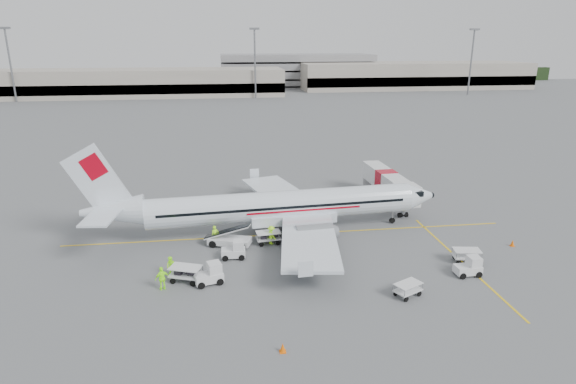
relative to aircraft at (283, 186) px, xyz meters
name	(u,v)px	position (x,y,z in m)	size (l,w,h in m)	color
ground	(291,234)	(0.72, -0.69, -4.83)	(360.00, 360.00, 0.00)	#56595B
stripe_lead	(291,234)	(0.72, -0.69, -4.83)	(44.00, 0.20, 0.01)	yellow
stripe_cross	(460,260)	(14.72, -8.69, -4.83)	(0.20, 20.00, 0.01)	yellow
terminal_west	(122,83)	(-39.28, 129.31, -0.33)	(110.00, 22.00, 9.00)	gray
terminal_east	(413,75)	(70.72, 144.31, 0.17)	(90.00, 26.00, 10.00)	gray
parking_garage	(296,69)	(25.72, 159.31, 2.17)	(62.00, 24.00, 14.00)	slate
treeline	(235,77)	(0.72, 174.31, -1.83)	(300.00, 3.00, 6.00)	black
mast_west	(11,66)	(-69.28, 117.31, 6.17)	(3.20, 1.20, 22.00)	slate
mast_center	(255,64)	(5.72, 117.31, 6.17)	(3.20, 1.20, 22.00)	slate
mast_east	(471,63)	(80.72, 117.31, 6.17)	(3.20, 1.20, 22.00)	slate
aircraft	(283,186)	(0.00, 0.00, 0.00)	(35.04, 27.47, 9.66)	white
jet_bridge	(386,187)	(13.33, 7.69, -2.92)	(2.73, 14.55, 3.82)	silver
belt_loader	(229,232)	(-5.38, -2.69, -3.40)	(5.26, 1.97, 2.85)	silver
tug_fore	(468,266)	(13.95, -11.39, -4.02)	(2.10, 1.20, 1.62)	silver
tug_mid	(233,250)	(-5.11, -5.47, -4.01)	(2.11, 1.21, 1.63)	silver
tug_aft	(208,274)	(-7.20, -9.94, -3.97)	(2.22, 1.27, 1.72)	silver
cart_loaded_a	(268,238)	(-1.71, -2.69, -4.23)	(2.29, 1.35, 1.19)	silver
cart_loaded_b	(186,274)	(-9.02, -9.32, -4.18)	(2.48, 1.46, 1.29)	silver
cart_empty_a	(408,290)	(7.80, -13.96, -4.29)	(2.07, 1.22, 1.08)	silver
cart_empty_b	(466,256)	(15.04, -9.07, -4.24)	(2.28, 1.35, 1.19)	silver
cone_nose	(512,243)	(21.04, -6.42, -4.51)	(0.39, 0.39, 0.63)	#F55F04
cone_port	(278,189)	(1.17, 13.81, -4.56)	(0.33, 0.33, 0.54)	#F55F04
cone_stbd	(283,347)	(-2.46, -19.51, -4.50)	(0.40, 0.40, 0.66)	#F55F04
crew_a	(215,235)	(-6.74, -2.19, -3.90)	(0.68, 0.44, 1.85)	#A3FE1B
crew_b	(171,266)	(-10.29, -8.10, -4.00)	(0.80, 0.63, 1.65)	#A3FE1B
crew_c	(271,235)	(-1.45, -2.82, -3.92)	(1.17, 0.67, 1.81)	#A3FE1B
crew_d	(162,278)	(-10.72, -10.43, -3.87)	(1.13, 0.47, 1.92)	#A3FE1B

